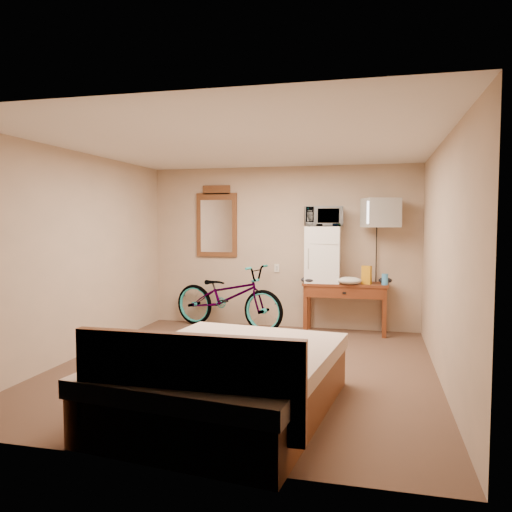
# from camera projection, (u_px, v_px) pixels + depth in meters

# --- Properties ---
(room) EXTENTS (4.60, 4.64, 2.50)m
(room) POSITION_uv_depth(u_px,v_px,m) (244.00, 258.00, 5.57)
(room) COLOR #4D3626
(room) RESTS_ON ground
(desk) EXTENTS (1.23, 0.48, 0.75)m
(desk) POSITION_uv_depth(u_px,v_px,m) (345.00, 292.00, 7.33)
(desk) COLOR #632D16
(desk) RESTS_ON floor
(mini_fridge) EXTENTS (0.52, 0.51, 0.83)m
(mini_fridge) POSITION_uv_depth(u_px,v_px,m) (323.00, 254.00, 7.41)
(mini_fridge) COLOR white
(mini_fridge) RESTS_ON desk
(microwave) EXTENTS (0.60, 0.47, 0.30)m
(microwave) POSITION_uv_depth(u_px,v_px,m) (323.00, 216.00, 7.37)
(microwave) COLOR white
(microwave) RESTS_ON mini_fridge
(snack_bag) EXTENTS (0.15, 0.12, 0.26)m
(snack_bag) POSITION_uv_depth(u_px,v_px,m) (367.00, 275.00, 7.19)
(snack_bag) COLOR orange
(snack_bag) RESTS_ON desk
(blue_cup) EXTENTS (0.09, 0.09, 0.16)m
(blue_cup) POSITION_uv_depth(u_px,v_px,m) (385.00, 279.00, 7.11)
(blue_cup) COLOR #4097DB
(blue_cup) RESTS_ON desk
(cloth_cream) EXTENTS (0.35, 0.27, 0.11)m
(cloth_cream) POSITION_uv_depth(u_px,v_px,m) (349.00, 281.00, 7.16)
(cloth_cream) COLOR beige
(cloth_cream) RESTS_ON desk
(cloth_dark_a) EXTENTS (0.25, 0.19, 0.09)m
(cloth_dark_a) POSITION_uv_depth(u_px,v_px,m) (309.00, 280.00, 7.31)
(cloth_dark_a) COLOR black
(cloth_dark_a) RESTS_ON desk
(cloth_dark_b) EXTENTS (0.19, 0.16, 0.09)m
(cloth_dark_b) POSITION_uv_depth(u_px,v_px,m) (385.00, 280.00, 7.28)
(cloth_dark_b) COLOR black
(cloth_dark_b) RESTS_ON desk
(crt_television) EXTENTS (0.58, 0.64, 0.42)m
(crt_television) POSITION_uv_depth(u_px,v_px,m) (381.00, 213.00, 7.15)
(crt_television) COLOR black
(crt_television) RESTS_ON room
(wall_mirror) EXTENTS (0.67, 0.04, 1.14)m
(wall_mirror) POSITION_uv_depth(u_px,v_px,m) (217.00, 222.00, 8.00)
(wall_mirror) COLOR brown
(wall_mirror) RESTS_ON room
(bicycle) EXTENTS (2.00, 1.13, 1.00)m
(bicycle) POSITION_uv_depth(u_px,v_px,m) (228.00, 296.00, 7.70)
(bicycle) COLOR black
(bicycle) RESTS_ON floor
(bed) EXTENTS (1.94, 2.41, 0.90)m
(bed) POSITION_uv_depth(u_px,v_px,m) (226.00, 381.00, 4.27)
(bed) COLOR brown
(bed) RESTS_ON floor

